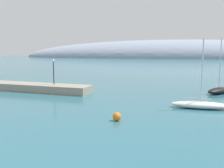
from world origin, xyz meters
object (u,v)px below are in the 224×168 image
object	(u,v)px
sailboat_black_mid_mooring	(219,90)
sailboat_white_end_of_line	(201,104)
mooring_buoy_orange	(117,117)
harbor_lamp_post	(54,69)

from	to	relation	value
sailboat_black_mid_mooring	sailboat_white_end_of_line	world-z (taller)	sailboat_black_mid_mooring
mooring_buoy_orange	harbor_lamp_post	bearing A→B (deg)	134.33
sailboat_black_mid_mooring	mooring_buoy_orange	size ratio (longest dim) A/B	10.37
mooring_buoy_orange	harbor_lamp_post	size ratio (longest dim) A/B	0.21
mooring_buoy_orange	harbor_lamp_post	distance (m)	21.25
sailboat_black_mid_mooring	mooring_buoy_orange	bearing A→B (deg)	4.31
mooring_buoy_orange	harbor_lamp_post	xyz separation A→B (m)	(-14.65, 14.99, 3.51)
mooring_buoy_orange	sailboat_white_end_of_line	bearing A→B (deg)	41.48
mooring_buoy_orange	sailboat_black_mid_mooring	bearing A→B (deg)	57.20
sailboat_white_end_of_line	mooring_buoy_orange	xyz separation A→B (m)	(-8.87, -7.85, -0.06)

